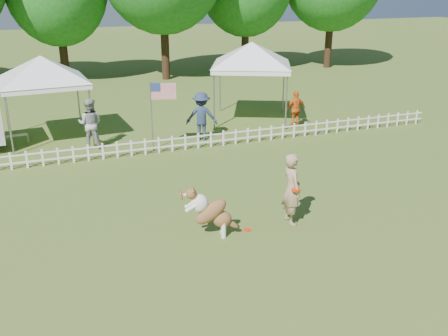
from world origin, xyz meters
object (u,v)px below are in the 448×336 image
object	(u,v)px
canopy_tent_right	(251,83)
spectator_c	(296,109)
dog	(212,212)
frisbee_on_turf	(247,230)
spectator_a	(90,124)
spectator_b	(202,116)
flag_pole	(152,117)
canopy_tent_left	(46,100)
handler	(292,189)

from	to	relation	value
canopy_tent_right	spectator_c	xyz separation A→B (m)	(1.33, -1.75, -0.90)
dog	frisbee_on_turf	world-z (taller)	dog
spectator_a	dog	bearing A→B (deg)	124.82
canopy_tent_right	spectator_b	bearing A→B (deg)	-120.72
flag_pole	spectator_c	xyz separation A→B (m)	(6.38, 0.93, -0.49)
spectator_a	spectator_b	bearing A→B (deg)	-164.93
dog	canopy_tent_right	distance (m)	11.06
dog	canopy_tent_left	bearing A→B (deg)	122.63
spectator_a	spectator_c	xyz separation A→B (m)	(8.47, -0.12, -0.15)
frisbee_on_turf	canopy_tent_left	bearing A→B (deg)	114.21
dog	canopy_tent_left	world-z (taller)	canopy_tent_left
dog	spectator_a	xyz separation A→B (m)	(-1.99, 8.10, 0.28)
flag_pole	spectator_a	size ratio (longest dim) A/B	1.36
spectator_c	canopy_tent_right	bearing A→B (deg)	-53.95
spectator_b	flag_pole	bearing A→B (deg)	36.63
flag_pole	dog	bearing A→B (deg)	-77.72
canopy_tent_left	spectator_b	xyz separation A→B (m)	(5.63, -2.04, -0.66)
frisbee_on_turf	dog	bearing A→B (deg)	178.83
dog	flag_pole	distance (m)	7.08
canopy_tent_right	canopy_tent_left	bearing A→B (deg)	-155.49
canopy_tent_left	spectator_c	xyz separation A→B (m)	(9.92, -1.73, -0.82)
spectator_b	frisbee_on_turf	bearing A→B (deg)	100.86
frisbee_on_turf	canopy_tent_right	xyz separation A→B (m)	(4.22, 9.76, 1.67)
canopy_tent_right	flag_pole	size ratio (longest dim) A/B	1.33
dog	flag_pole	world-z (taller)	flag_pole
dog	canopy_tent_right	world-z (taller)	canopy_tent_right
handler	spectator_a	size ratio (longest dim) A/B	1.01
flag_pole	spectator_a	world-z (taller)	flag_pole
spectator_a	spectator_c	size ratio (longest dim) A/B	1.19
spectator_a	flag_pole	bearing A→B (deg)	174.28
frisbee_on_turf	canopy_tent_right	distance (m)	10.76
canopy_tent_left	canopy_tent_right	distance (m)	8.59
flag_pole	canopy_tent_left	bearing A→B (deg)	156.20
canopy_tent_left	spectator_b	world-z (taller)	canopy_tent_left
frisbee_on_turf	canopy_tent_left	distance (m)	10.79
frisbee_on_turf	spectator_b	bearing A→B (deg)	80.69
handler	flag_pole	size ratio (longest dim) A/B	0.75
handler	spectator_a	xyz separation A→B (m)	(-4.14, 8.11, -0.01)
dog	flag_pole	xyz separation A→B (m)	(0.10, 7.05, 0.61)
flag_pole	spectator_b	bearing A→B (deg)	29.57
dog	spectator_c	xyz separation A→B (m)	(6.48, 7.98, 0.13)
canopy_tent_right	spectator_c	size ratio (longest dim) A/B	2.15
frisbee_on_turf	spectator_b	distance (m)	7.85
dog	spectator_b	distance (m)	7.98
canopy_tent_left	dog	bearing A→B (deg)	-74.99
handler	spectator_b	bearing A→B (deg)	2.03
handler	dog	distance (m)	2.16
flag_pole	spectator_b	world-z (taller)	flag_pole
spectator_c	frisbee_on_turf	bearing A→B (deg)	54.17
handler	canopy_tent_left	world-z (taller)	canopy_tent_left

